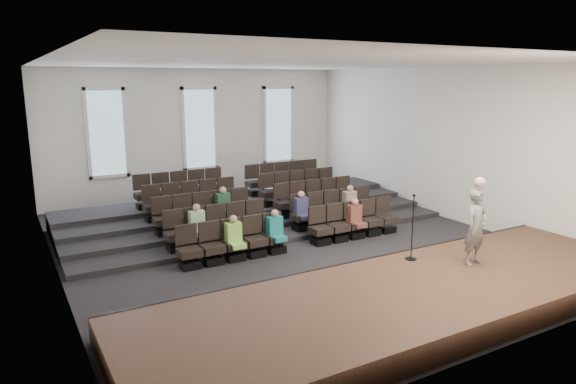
{
  "coord_description": "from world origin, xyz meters",
  "views": [
    {
      "loc": [
        -6.96,
        -12.21,
        4.53
      ],
      "look_at": [
        0.29,
        0.5,
        1.35
      ],
      "focal_mm": 32.0,
      "sensor_mm": 36.0,
      "label": 1
    }
  ],
  "objects": [
    {
      "name": "ceiling",
      "position": [
        0.0,
        0.0,
        5.01
      ],
      "size": [
        12.0,
        14.0,
        0.02
      ],
      "primitive_type": "cube",
      "color": "white",
      "rests_on": "ground"
    },
    {
      "name": "windows",
      "position": [
        0.0,
        6.95,
        2.7
      ],
      "size": [
        8.44,
        0.1,
        3.24
      ],
      "color": "white",
      "rests_on": "wall_back"
    },
    {
      "name": "stage",
      "position": [
        0.0,
        -5.1,
        0.25
      ],
      "size": [
        11.8,
        3.6,
        0.5
      ],
      "primitive_type": "cube",
      "color": "#43281C",
      "rests_on": "ground"
    },
    {
      "name": "ground",
      "position": [
        0.0,
        0.0,
        0.0
      ],
      "size": [
        14.0,
        14.0,
        0.0
      ],
      "primitive_type": "plane",
      "color": "black",
      "rests_on": "ground"
    },
    {
      "name": "wall_right",
      "position": [
        6.02,
        0.0,
        2.5
      ],
      "size": [
        0.04,
        14.0,
        5.0
      ],
      "primitive_type": "cube",
      "color": "white",
      "rests_on": "ground"
    },
    {
      "name": "stage_lip",
      "position": [
        0.0,
        -3.33,
        0.25
      ],
      "size": [
        11.8,
        0.06,
        0.52
      ],
      "primitive_type": "cube",
      "color": "black",
      "rests_on": "ground"
    },
    {
      "name": "audience",
      "position": [
        -0.19,
        0.15,
        0.79
      ],
      "size": [
        5.45,
        2.64,
        1.1
      ],
      "color": "#90D655",
      "rests_on": "seating_rows"
    },
    {
      "name": "seating_rows",
      "position": [
        -0.0,
        1.54,
        0.68
      ],
      "size": [
        6.8,
        4.7,
        1.67
      ],
      "color": "black",
      "rests_on": "ground"
    },
    {
      "name": "mic_stand",
      "position": [
        1.07,
        -3.85,
        0.96
      ],
      "size": [
        0.26,
        0.26,
        1.55
      ],
      "color": "black",
      "rests_on": "stage"
    },
    {
      "name": "wall_left",
      "position": [
        -6.02,
        0.0,
        2.5
      ],
      "size": [
        0.04,
        14.0,
        5.0
      ],
      "primitive_type": "cube",
      "color": "white",
      "rests_on": "ground"
    },
    {
      "name": "speaker",
      "position": [
        2.1,
        -4.76,
        1.36
      ],
      "size": [
        0.68,
        0.49,
        1.71
      ],
      "primitive_type": "imported",
      "rotation": [
        0.0,
        0.0,
        0.14
      ],
      "color": "slate",
      "rests_on": "stage"
    },
    {
      "name": "wall_front",
      "position": [
        0.0,
        -7.02,
        2.5
      ],
      "size": [
        12.0,
        0.04,
        5.0
      ],
      "primitive_type": "cube",
      "color": "white",
      "rests_on": "ground"
    },
    {
      "name": "wall_back",
      "position": [
        0.0,
        7.02,
        2.5
      ],
      "size": [
        12.0,
        0.04,
        5.0
      ],
      "primitive_type": "cube",
      "color": "white",
      "rests_on": "ground"
    },
    {
      "name": "risers",
      "position": [
        0.0,
        3.17,
        0.2
      ],
      "size": [
        11.8,
        4.8,
        0.6
      ],
      "color": "black",
      "rests_on": "ground"
    }
  ]
}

